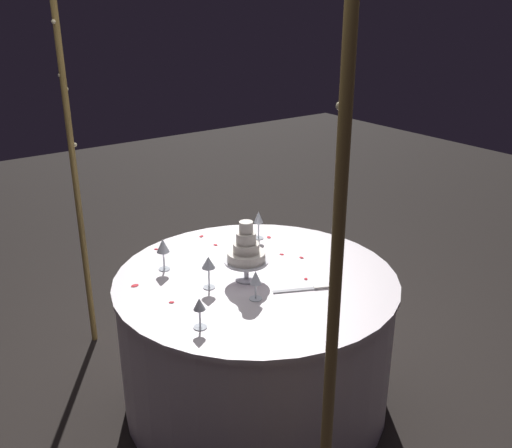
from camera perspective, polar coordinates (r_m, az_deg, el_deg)
The scene contains 23 objects.
ground_plane at distance 3.31m, azimuth -0.00°, elevation -16.90°, with size 12.00×12.00×0.00m, color black.
decorative_arch at distance 2.41m, azimuth -9.94°, elevation 5.78°, with size 2.21×0.06×2.13m.
main_table at distance 3.09m, azimuth -0.00°, elevation -11.47°, with size 1.44×1.44×0.75m.
tiered_cake at distance 2.81m, azimuth -1.04°, elevation -2.73°, with size 0.22×0.22×0.31m.
wine_glass_0 at distance 2.96m, azimuth -9.30°, elevation -2.27°, with size 0.07×0.07×0.17m.
wine_glass_1 at distance 3.31m, azimuth 0.25°, elevation 0.53°, with size 0.06×0.06×0.17m.
wine_glass_2 at distance 2.75m, azimuth -4.79°, elevation -4.00°, with size 0.07×0.07×0.17m.
wine_glass_3 at distance 2.44m, azimuth -5.69°, elevation -8.20°, with size 0.06×0.06×0.14m.
wine_glass_4 at distance 2.65m, azimuth -0.04°, elevation -5.54°, with size 0.06×0.06×0.15m.
wine_glass_5 at distance 3.06m, azimuth -0.92°, elevation -1.11°, with size 0.06×0.06×0.18m.
cake_knife at distance 2.79m, azimuth 5.07°, elevation -6.49°, with size 0.15×0.28×0.01m.
rose_petal_0 at distance 3.36m, azimuth 7.73°, elevation -1.57°, with size 0.03×0.02×0.00m, color red.
rose_petal_1 at distance 2.89m, azimuth 5.02°, elevation -5.49°, with size 0.03×0.02×0.00m, color red.
rose_petal_2 at distance 2.88m, azimuth -12.03°, elevation -6.04°, with size 0.04×0.03×0.00m, color red.
rose_petal_3 at distance 3.12m, azimuth -1.98°, elevation -3.21°, with size 0.04×0.03×0.00m, color red.
rose_petal_4 at distance 3.27m, azimuth -4.08°, elevation -2.09°, with size 0.03×0.02×0.00m, color red.
rose_petal_5 at distance 3.11m, azimuth 4.57°, elevation -3.36°, with size 0.03×0.02×0.00m, color red.
rose_petal_6 at distance 2.70m, azimuth -8.45°, elevation -7.75°, with size 0.03×0.02×0.00m, color red.
rose_petal_7 at distance 3.15m, azimuth 2.59°, elevation -3.04°, with size 0.03×0.02×0.00m, color red.
rose_petal_8 at distance 3.39m, azimuth -5.49°, elevation -1.23°, with size 0.03×0.02×0.00m, color red.
rose_petal_9 at distance 3.25m, azimuth -9.95°, elevation -2.49°, with size 0.02×0.02×0.00m, color red.
rose_petal_10 at distance 3.07m, azimuth -2.74°, elevation -3.70°, with size 0.04×0.03×0.00m, color red.
rose_petal_11 at distance 3.36m, azimuth 1.30°, elevation -1.33°, with size 0.03×0.02×0.00m, color red.
Camera 1 is at (-2.09, 1.52, 2.07)m, focal length 39.96 mm.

